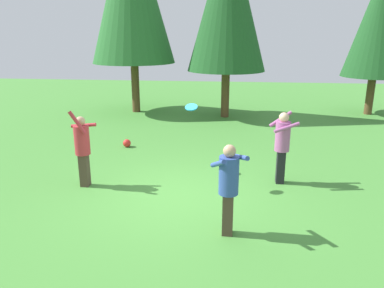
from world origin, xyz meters
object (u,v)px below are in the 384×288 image
(ball_blue, at_px, (229,169))
(person_catcher, at_px, (282,142))
(person_thrower, at_px, (82,145))
(ball_red, at_px, (127,143))
(frisbee, at_px, (191,107))
(tree_far_right, at_px, (380,19))
(person_bystander, at_px, (229,182))

(ball_blue, bearing_deg, person_catcher, -21.20)
(person_thrower, relative_size, ball_red, 7.40)
(frisbee, distance_m, tree_far_right, 11.34)
(person_thrower, bearing_deg, ball_blue, 15.06)
(person_bystander, distance_m, ball_blue, 3.08)
(person_bystander, bearing_deg, ball_red, 9.70)
(ball_red, bearing_deg, person_bystander, -56.90)
(person_bystander, xyz_separation_m, tree_far_right, (5.88, 10.87, 2.98))
(frisbee, distance_m, ball_red, 4.13)
(person_thrower, xyz_separation_m, ball_red, (0.11, 3.10, -0.86))
(person_bystander, bearing_deg, ball_blue, -23.00)
(person_thrower, distance_m, ball_red, 3.22)
(person_bystander, relative_size, frisbee, 5.52)
(person_thrower, xyz_separation_m, person_bystander, (3.32, -1.82, -0.01))
(frisbee, bearing_deg, ball_blue, 48.98)
(person_catcher, relative_size, ball_blue, 6.59)
(person_thrower, relative_size, frisbee, 6.09)
(frisbee, xyz_separation_m, tree_far_right, (6.75, 8.87, 2.09))
(person_thrower, xyz_separation_m, ball_blue, (3.30, 1.14, -0.85))
(person_thrower, distance_m, person_catcher, 4.55)
(ball_blue, bearing_deg, tree_far_right, 53.23)
(person_bystander, distance_m, frisbee, 2.35)
(frisbee, distance_m, ball_blue, 2.16)
(ball_blue, distance_m, ball_red, 3.74)
(frisbee, height_order, ball_blue, frisbee)
(tree_far_right, bearing_deg, person_catcher, -119.31)
(person_bystander, relative_size, ball_blue, 6.39)
(person_catcher, bearing_deg, ball_red, -42.63)
(person_thrower, distance_m, person_bystander, 3.78)
(person_catcher, relative_size, person_bystander, 1.03)
(person_bystander, height_order, tree_far_right, tree_far_right)
(ball_blue, bearing_deg, ball_red, 148.49)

